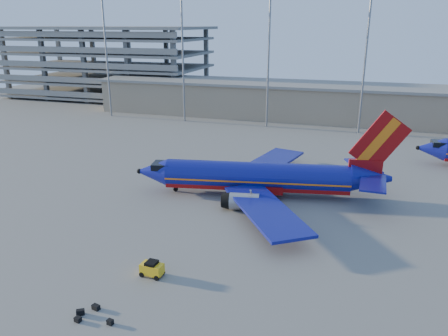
{
  "coord_description": "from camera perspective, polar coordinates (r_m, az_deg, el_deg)",
  "views": [
    {
      "loc": [
        14.86,
        -49.41,
        22.16
      ],
      "look_at": [
        -1.58,
        2.93,
        4.0
      ],
      "focal_mm": 35.0,
      "sensor_mm": 36.0,
      "label": 1
    }
  ],
  "objects": [
    {
      "name": "ground",
      "position": [
        56.16,
        0.64,
        -4.93
      ],
      "size": [
        220.0,
        220.0,
        0.0
      ],
      "primitive_type": "plane",
      "color": "slate",
      "rests_on": "ground"
    },
    {
      "name": "terminal_building",
      "position": [
        108.99,
        14.79,
        8.29
      ],
      "size": [
        122.0,
        16.0,
        8.5
      ],
      "color": "gray",
      "rests_on": "ground"
    },
    {
      "name": "parking_garage",
      "position": [
        145.81,
        -14.86,
        13.63
      ],
      "size": [
        62.0,
        32.0,
        21.4
      ],
      "color": "slate",
      "rests_on": "ground"
    },
    {
      "name": "light_mast_row",
      "position": [
        96.03,
        11.94,
        15.19
      ],
      "size": [
        101.6,
        1.6,
        28.65
      ],
      "color": "gray",
      "rests_on": "ground"
    },
    {
      "name": "aircraft_main",
      "position": [
        58.75,
        5.1,
        -1.23
      ],
      "size": [
        35.39,
        33.75,
        12.07
      ],
      "rotation": [
        0.0,
        0.0,
        0.18
      ],
      "color": "navy",
      "rests_on": "ground"
    },
    {
      "name": "baggage_tug",
      "position": [
        41.71,
        -9.39,
        -12.81
      ],
      "size": [
        2.15,
        1.4,
        1.49
      ],
      "rotation": [
        0.0,
        0.0,
        -0.07
      ],
      "color": "yellow",
      "rests_on": "ground"
    },
    {
      "name": "luggage_pile",
      "position": [
        38.09,
        -17.04,
        -17.79
      ],
      "size": [
        3.53,
        2.28,
        0.47
      ],
      "color": "black",
      "rests_on": "ground"
    }
  ]
}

